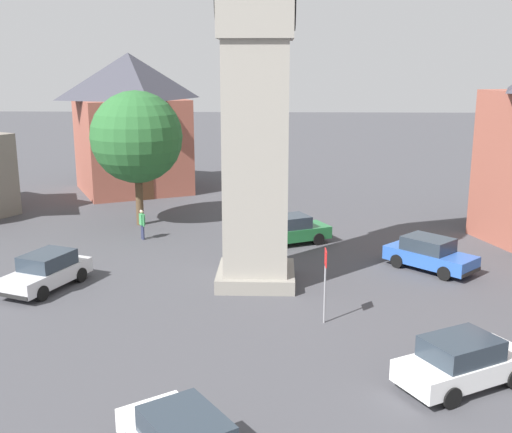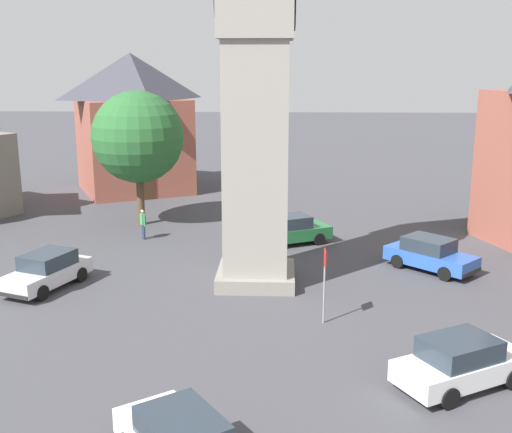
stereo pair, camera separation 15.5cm
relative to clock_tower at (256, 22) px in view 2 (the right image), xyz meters
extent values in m
plane|color=#424247|center=(0.00, 0.00, -10.89)|extent=(200.00, 200.00, 0.00)
cube|color=gray|center=(0.00, 0.00, -10.59)|extent=(3.33, 3.33, 0.60)
cube|color=gray|center=(0.00, 0.00, -5.47)|extent=(2.66, 2.66, 9.63)
cube|color=gray|center=(0.00, 0.00, 0.81)|extent=(2.98, 2.98, 2.93)
cylinder|color=white|center=(0.00, 1.52, 0.81)|extent=(2.24, 0.04, 2.24)
torus|color=black|center=(0.00, 1.53, 0.81)|extent=(2.30, 0.06, 2.30)
cube|color=black|center=(0.34, 1.56, 0.81)|extent=(0.85, 0.02, 0.04)
cylinder|color=white|center=(0.00, -1.52, 0.81)|extent=(2.24, 0.04, 2.24)
torus|color=black|center=(0.00, -1.53, 0.81)|extent=(2.30, 0.06, 2.30)
cube|color=silver|center=(-1.08, 8.86, -10.30)|extent=(4.44, 3.03, 0.64)
cube|color=#28333D|center=(-0.94, 8.80, -9.68)|extent=(2.51, 2.20, 0.64)
cylinder|color=black|center=(-2.52, 8.54, -10.57)|extent=(0.68, 0.43, 0.64)
cylinder|color=black|center=(-1.95, 10.04, -10.57)|extent=(0.68, 0.43, 0.64)
cylinder|color=black|center=(-0.21, 7.67, -10.57)|extent=(0.68, 0.43, 0.64)
cylinder|color=black|center=(0.35, 9.17, -10.57)|extent=(0.68, 0.43, 0.64)
cube|color=black|center=(-2.97, 9.56, -10.52)|extent=(0.70, 1.60, 0.16)
cube|color=#2D5BB7|center=(2.01, -7.98, -10.30)|extent=(4.08, 4.12, 0.64)
cube|color=#28333D|center=(2.11, -7.87, -9.68)|extent=(2.58, 2.59, 0.64)
cylinder|color=black|center=(1.72, -9.41, -10.57)|extent=(0.60, 0.61, 0.64)
cylinder|color=black|center=(0.58, -8.30, -10.57)|extent=(0.60, 0.61, 0.64)
cylinder|color=black|center=(3.44, -7.66, -10.57)|extent=(0.60, 0.61, 0.64)
cylinder|color=black|center=(2.30, -6.54, -10.57)|extent=(0.60, 0.61, 0.64)
cube|color=black|center=(0.59, -9.42, -10.52)|extent=(1.27, 1.25, 0.16)
cube|color=white|center=(-8.79, -6.45, -10.30)|extent=(3.48, 4.41, 0.64)
cube|color=#28333D|center=(-8.86, -6.32, -9.68)|extent=(2.39, 2.59, 0.64)
cylinder|color=black|center=(-7.49, -7.14, -10.57)|extent=(0.50, 0.67, 0.64)
cylinder|color=black|center=(-8.69, -4.99, -10.57)|extent=(0.50, 0.67, 0.64)
cylinder|color=black|center=(-10.08, -5.77, -10.57)|extent=(0.50, 0.67, 0.64)
cube|color=black|center=(-7.80, -8.22, -10.52)|extent=(1.51, 0.92, 0.16)
cube|color=#28333D|center=(-13.29, 1.11, -9.68)|extent=(2.62, 2.49, 0.64)
cylinder|color=black|center=(-11.70, 1.27, -10.57)|extent=(0.65, 0.55, 0.64)
cube|color=black|center=(-11.53, 2.38, -10.52)|extent=(1.07, 1.42, 0.16)
cube|color=#236B38|center=(6.15, -1.60, -10.30)|extent=(3.34, 4.43, 0.64)
cube|color=#28333D|center=(6.08, -1.47, -9.68)|extent=(2.33, 2.57, 0.64)
cylinder|color=black|center=(7.41, -2.35, -10.57)|extent=(0.48, 0.67, 0.64)
cylinder|color=black|center=(5.98, -3.06, -10.57)|extent=(0.48, 0.67, 0.64)
cylinder|color=black|center=(6.32, -0.15, -10.57)|extent=(0.48, 0.67, 0.64)
cylinder|color=black|center=(4.89, -0.85, -10.57)|extent=(0.48, 0.67, 0.64)
cube|color=black|center=(7.04, -3.42, -10.52)|extent=(1.55, 0.84, 0.16)
cylinder|color=#2D3351|center=(6.62, 6.37, -10.48)|extent=(0.13, 0.13, 0.82)
cylinder|color=#2D3351|center=(6.77, 6.46, -10.48)|extent=(0.13, 0.13, 0.82)
cube|color=#3F9959|center=(6.69, 6.41, -9.77)|extent=(0.42, 0.38, 0.60)
cylinder|color=#3F9959|center=(6.50, 6.29, -9.82)|extent=(0.09, 0.09, 0.60)
cylinder|color=#3F9959|center=(6.89, 6.54, -9.82)|extent=(0.09, 0.09, 0.60)
sphere|color=beige|center=(6.69, 6.41, -9.32)|extent=(0.22, 0.22, 0.22)
sphere|color=black|center=(6.70, 6.41, -9.30)|extent=(0.20, 0.20, 0.20)
cylinder|color=brown|center=(9.92, 7.25, -9.22)|extent=(0.44, 0.44, 3.34)
sphere|color=#28602D|center=(9.92, 7.25, -5.69)|extent=(5.30, 5.30, 5.30)
cube|color=#995142|center=(20.11, 9.96, -7.48)|extent=(9.75, 9.75, 6.82)
pyramid|color=#383842|center=(20.11, 9.96, -2.44)|extent=(10.24, 10.23, 3.27)
cube|color=#422819|center=(16.83, 8.33, -9.84)|extent=(0.56, 1.02, 2.10)
cylinder|color=gray|center=(-4.30, -2.67, -9.79)|extent=(0.07, 0.07, 2.20)
cube|color=red|center=(-4.30, -2.67, -8.39)|extent=(0.60, 0.04, 0.60)
camera|label=1|loc=(-25.91, -0.95, -1.61)|focal=43.99mm
camera|label=2|loc=(-25.90, -1.11, -1.61)|focal=43.99mm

